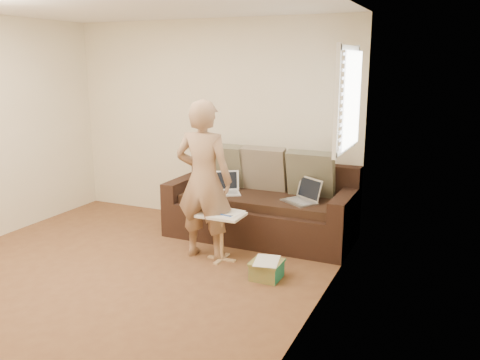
{
  "coord_description": "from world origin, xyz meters",
  "views": [
    {
      "loc": [
        3.03,
        -3.56,
        2.07
      ],
      "look_at": [
        0.8,
        1.4,
        0.78
      ],
      "focal_mm": 37.46,
      "sensor_mm": 36.0,
      "label": 1
    }
  ],
  "objects_px": {
    "person": "(204,180)",
    "laptop_silver": "(299,202)",
    "striped_box": "(267,270)",
    "sofa": "(260,203)",
    "laptop_white": "(225,194)",
    "side_table": "(221,237)",
    "drinking_glass": "(212,205)"
  },
  "relations": [
    {
      "from": "person",
      "to": "side_table",
      "type": "height_order",
      "value": "person"
    },
    {
      "from": "striped_box",
      "to": "drinking_glass",
      "type": "bearing_deg",
      "value": 157.8
    },
    {
      "from": "person",
      "to": "side_table",
      "type": "distance_m",
      "value": 0.63
    },
    {
      "from": "person",
      "to": "laptop_silver",
      "type": "bearing_deg",
      "value": -144.55
    },
    {
      "from": "laptop_white",
      "to": "striped_box",
      "type": "xyz_separation_m",
      "value": [
        0.92,
        -0.97,
        -0.43
      ]
    },
    {
      "from": "laptop_white",
      "to": "side_table",
      "type": "relative_size",
      "value": 0.7
    },
    {
      "from": "laptop_silver",
      "to": "striped_box",
      "type": "height_order",
      "value": "laptop_silver"
    },
    {
      "from": "sofa",
      "to": "laptop_white",
      "type": "bearing_deg",
      "value": -164.78
    },
    {
      "from": "laptop_white",
      "to": "side_table",
      "type": "height_order",
      "value": "laptop_white"
    },
    {
      "from": "laptop_silver",
      "to": "drinking_glass",
      "type": "bearing_deg",
      "value": -104.46
    },
    {
      "from": "side_table",
      "to": "striped_box",
      "type": "relative_size",
      "value": 1.75
    },
    {
      "from": "sofa",
      "to": "laptop_silver",
      "type": "relative_size",
      "value": 5.77
    },
    {
      "from": "side_table",
      "to": "laptop_white",
      "type": "bearing_deg",
      "value": 113.39
    },
    {
      "from": "sofa",
      "to": "laptop_silver",
      "type": "bearing_deg",
      "value": -11.61
    },
    {
      "from": "person",
      "to": "striped_box",
      "type": "height_order",
      "value": "person"
    },
    {
      "from": "laptop_silver",
      "to": "sofa",
      "type": "bearing_deg",
      "value": -157.73
    },
    {
      "from": "side_table",
      "to": "drinking_glass",
      "type": "bearing_deg",
      "value": 156.72
    },
    {
      "from": "sofa",
      "to": "person",
      "type": "height_order",
      "value": "person"
    },
    {
      "from": "person",
      "to": "laptop_white",
      "type": "bearing_deg",
      "value": -86.92
    },
    {
      "from": "laptop_white",
      "to": "laptop_silver",
      "type": "bearing_deg",
      "value": -31.4
    },
    {
      "from": "person",
      "to": "striped_box",
      "type": "xyz_separation_m",
      "value": [
        0.82,
        -0.27,
        -0.76
      ]
    },
    {
      "from": "laptop_silver",
      "to": "person",
      "type": "height_order",
      "value": "person"
    },
    {
      "from": "laptop_white",
      "to": "sofa",
      "type": "bearing_deg",
      "value": -16.76
    },
    {
      "from": "laptop_silver",
      "to": "person",
      "type": "xyz_separation_m",
      "value": [
        -0.83,
        -0.71,
        0.33
      ]
    },
    {
      "from": "sofa",
      "to": "drinking_glass",
      "type": "xyz_separation_m",
      "value": [
        -0.24,
        -0.78,
        0.15
      ]
    },
    {
      "from": "laptop_silver",
      "to": "side_table",
      "type": "distance_m",
      "value": 0.99
    },
    {
      "from": "laptop_white",
      "to": "drinking_glass",
      "type": "relative_size",
      "value": 3.02
    },
    {
      "from": "laptop_white",
      "to": "person",
      "type": "xyz_separation_m",
      "value": [
        0.1,
        -0.7,
        0.33
      ]
    },
    {
      "from": "sofa",
      "to": "striped_box",
      "type": "distance_m",
      "value": 1.24
    },
    {
      "from": "sofa",
      "to": "person",
      "type": "bearing_deg",
      "value": -111.36
    },
    {
      "from": "drinking_glass",
      "to": "striped_box",
      "type": "xyz_separation_m",
      "value": [
        0.75,
        -0.31,
        -0.48
      ]
    },
    {
      "from": "sofa",
      "to": "laptop_silver",
      "type": "xyz_separation_m",
      "value": [
        0.51,
        -0.11,
        0.1
      ]
    }
  ]
}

